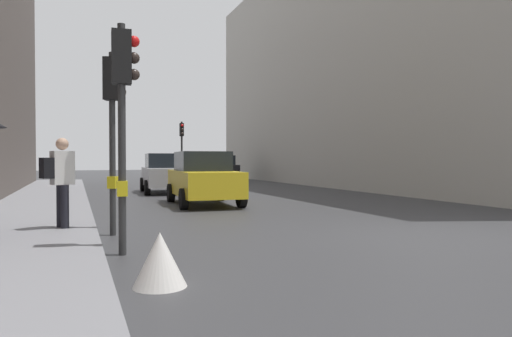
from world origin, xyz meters
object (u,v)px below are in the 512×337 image
object	(u,v)px
pedestrian_with_black_backpack	(60,177)
car_yellow_taxi	(203,178)
traffic_light_near_right	(113,109)
warning_sign_triangle	(160,259)
traffic_light_near_left	(123,96)
car_dark_suv	(220,168)
car_silver_hatchback	(165,173)
traffic_light_far_median	(182,141)

from	to	relation	value
pedestrian_with_black_backpack	car_yellow_taxi	bearing A→B (deg)	51.17
traffic_light_near_right	warning_sign_triangle	distance (m)	4.68
warning_sign_triangle	pedestrian_with_black_backpack	bearing A→B (deg)	105.32
car_yellow_taxi	warning_sign_triangle	distance (m)	10.20
traffic_light_near_right	traffic_light_near_left	xyz separation A→B (m)	(0.00, -2.06, 0.01)
car_dark_suv	traffic_light_near_left	bearing A→B (deg)	-109.96
pedestrian_with_black_backpack	warning_sign_triangle	xyz separation A→B (m)	(1.21, -4.42, -0.84)
warning_sign_triangle	traffic_light_near_right	bearing A→B (deg)	93.04
car_dark_suv	warning_sign_triangle	size ratio (longest dim) A/B	6.66
pedestrian_with_black_backpack	car_dark_suv	bearing A→B (deg)	65.83
traffic_light_near_right	car_silver_hatchback	size ratio (longest dim) A/B	0.84
car_silver_hatchback	traffic_light_far_median	bearing A→B (deg)	73.53
traffic_light_near_left	car_dark_suv	size ratio (longest dim) A/B	0.84
traffic_light_near_right	traffic_light_far_median	world-z (taller)	traffic_light_far_median
traffic_light_near_right	warning_sign_triangle	bearing A→B (deg)	-86.96
traffic_light_near_left	warning_sign_triangle	distance (m)	3.02
traffic_light_far_median	warning_sign_triangle	world-z (taller)	traffic_light_far_median
car_silver_hatchback	warning_sign_triangle	size ratio (longest dim) A/B	6.62
traffic_light_near_right	pedestrian_with_black_backpack	distance (m)	1.68
traffic_light_far_median	pedestrian_with_black_backpack	xyz separation A→B (m)	(-6.74, -20.42, -1.55)
traffic_light_far_median	traffic_light_near_right	bearing A→B (deg)	-105.51
traffic_light_far_median	car_yellow_taxi	distance (m)	15.44
traffic_light_near_right	car_dark_suv	world-z (taller)	traffic_light_near_right
traffic_light_far_median	car_silver_hatchback	size ratio (longest dim) A/B	0.92
traffic_light_near_left	car_dark_suv	bearing A→B (deg)	70.04
traffic_light_near_right	traffic_light_far_median	bearing A→B (deg)	74.49
car_yellow_taxi	car_dark_suv	xyz separation A→B (m)	(5.41, 16.25, 0.00)
car_yellow_taxi	car_dark_suv	world-z (taller)	same
car_silver_hatchback	warning_sign_triangle	bearing A→B (deg)	-100.22
car_silver_hatchback	traffic_light_near_left	bearing A→B (deg)	-102.61
car_yellow_taxi	car_silver_hatchback	bearing A→B (deg)	91.94
pedestrian_with_black_backpack	traffic_light_near_right	bearing A→B (deg)	-15.85
traffic_light_near_left	car_yellow_taxi	bearing A→B (deg)	66.82
traffic_light_near_left	traffic_light_far_median	xyz separation A→B (m)	(5.74, 22.75, 0.21)
traffic_light_near_left	car_dark_suv	distance (m)	25.45
traffic_light_near_left	traffic_light_far_median	world-z (taller)	traffic_light_far_median
traffic_light_near_right	traffic_light_near_left	bearing A→B (deg)	-89.95
warning_sign_triangle	traffic_light_far_median	bearing A→B (deg)	77.46
car_silver_hatchback	traffic_light_near_right	bearing A→B (deg)	-104.75
car_yellow_taxi	traffic_light_near_right	bearing A→B (deg)	-120.39
traffic_light_near_left	traffic_light_far_median	distance (m)	23.47
car_dark_suv	pedestrian_with_black_backpack	size ratio (longest dim) A/B	2.44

